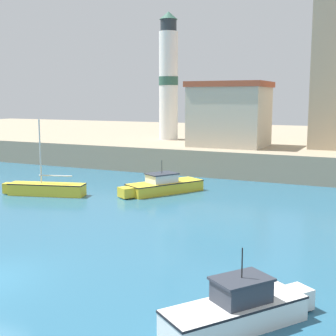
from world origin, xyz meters
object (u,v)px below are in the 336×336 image
Objects in this scene: motorboat_yellow_1 at (163,186)px; sailboat_yellow_3 at (45,189)px; motorboat_white_5 at (239,309)px; lighthouse at (168,78)px; harbor_shed_near_wharf at (230,114)px.

motorboat_yellow_1 is 1.06× the size of sailboat_yellow_3.
motorboat_white_5 is at bearing -35.33° from sailboat_yellow_3.
sailboat_yellow_3 reaches higher than motorboat_yellow_1.
sailboat_yellow_3 reaches higher than motorboat_white_5.
harbor_shed_near_wharf is (8.00, -3.88, -3.45)m from lighthouse.
motorboat_yellow_1 is at bearing 30.81° from sailboat_yellow_3.
harbor_shed_near_wharf is (0.92, 12.13, 4.66)m from motorboat_yellow_1.
motorboat_white_5 is 37.86m from lighthouse.
motorboat_yellow_1 is 0.90× the size of harbor_shed_near_wharf.
motorboat_yellow_1 is at bearing -94.35° from harbor_shed_near_wharf.
lighthouse is at bearing 90.35° from sailboat_yellow_3.
sailboat_yellow_3 is at bearing -115.83° from harbor_shed_near_wharf.
motorboat_yellow_1 is 19.29m from lighthouse.
sailboat_yellow_3 is 21.74m from lighthouse.
lighthouse reaches higher than harbor_shed_near_wharf.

